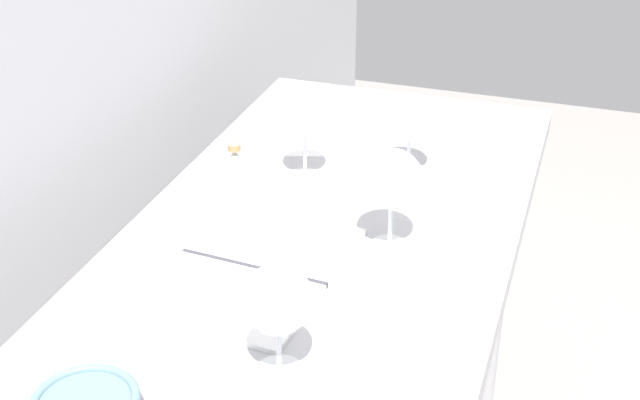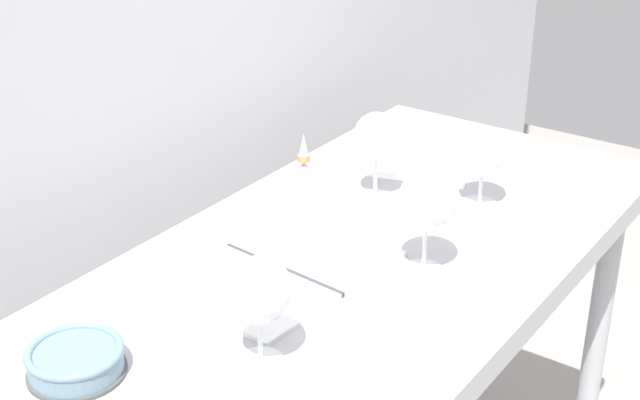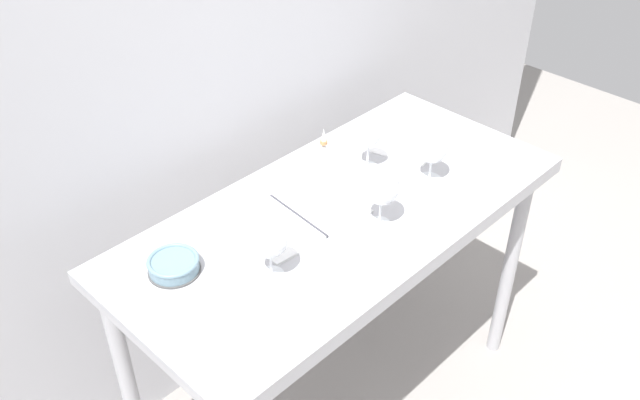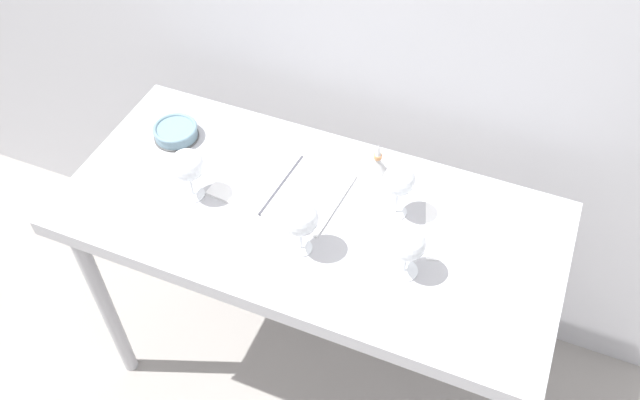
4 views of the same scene
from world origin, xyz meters
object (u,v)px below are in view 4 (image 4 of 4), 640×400
Objects in this scene: decanter_funnel at (377,168)px; wine_glass_near_right at (408,245)px; tasting_sheet_upper at (457,221)px; open_notebook at (282,185)px; wine_glass_near_left at (187,166)px; tasting_bowl at (176,132)px; wine_glass_near_center at (300,219)px; wine_glass_far_right at (399,181)px.

wine_glass_near_right is at bearing -58.42° from decanter_funnel.
open_notebook is at bearing 170.48° from tasting_sheet_upper.
wine_glass_near_left is 0.53m from decanter_funnel.
tasting_sheet_upper is at bearing -0.27° from tasting_bowl.
open_notebook is 2.70× the size of decanter_funnel.
wine_glass_near_center reaches higher than tasting_bowl.
wine_glass_near_left is 0.44× the size of open_notebook.
open_notebook is (0.22, 0.13, -0.11)m from wine_glass_near_left.
tasting_bowl is at bearing 164.81° from wine_glass_near_right.
open_notebook is at bearing 30.17° from wine_glass_near_left.
wine_glass_near_center is at bearing -25.48° from tasting_bowl.
wine_glass_near_center is (-0.28, -0.03, 0.01)m from wine_glass_near_right.
decanter_funnel is at bearing 132.02° from wine_glass_far_right.
wine_glass_far_right is 1.24× the size of decanter_funnel.
tasting_sheet_upper is (0.36, 0.25, -0.12)m from wine_glass_near_center.
wine_glass_near_left is (-0.64, 0.03, 0.01)m from wine_glass_near_right.
tasting_bowl reaches higher than tasting_sheet_upper.
wine_glass_far_right is 0.16m from decanter_funnel.
tasting_sheet_upper is at bearing 68.01° from wine_glass_near_right.
decanter_funnel reaches higher than tasting_bowl.
tasting_bowl reaches higher than open_notebook.
wine_glass_far_right is 0.36m from open_notebook.
wine_glass_near_left reaches higher than open_notebook.
wine_glass_near_left reaches higher than tasting_sheet_upper.
wine_glass_near_right is 0.46m from open_notebook.
decanter_funnel is at bearing 72.56° from wine_glass_near_center.
wine_glass_near_center is 0.37m from wine_glass_near_left.
wine_glass_near_right is 1.15× the size of decanter_funnel.
wine_glass_near_center is 1.01× the size of wine_glass_far_right.
wine_glass_near_left is 0.76m from tasting_sheet_upper.
tasting_bowl is at bearing 177.16° from wine_glass_far_right.
wine_glass_far_right is 0.62× the size of tasting_sheet_upper.
open_notebook is (-0.33, -0.03, -0.12)m from wine_glass_far_right.
decanter_funnel is at bearing 29.35° from wine_glass_near_left.
wine_glass_near_center reaches higher than wine_glass_far_right.
open_notebook is 2.72× the size of tasting_bowl.
wine_glass_far_right reaches higher than decanter_funnel.
wine_glass_near_center is 0.45m from tasting_sheet_upper.
wine_glass_near_left is at bearing 178.23° from tasting_sheet_upper.
wine_glass_near_center is 0.26m from open_notebook.
wine_glass_near_center is at bearing -131.78° from wine_glass_far_right.
decanter_funnel is (0.63, 0.07, 0.02)m from tasting_bowl.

